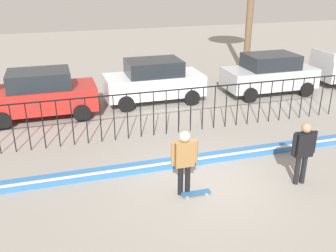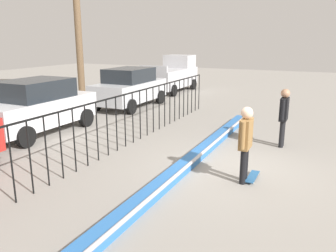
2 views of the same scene
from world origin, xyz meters
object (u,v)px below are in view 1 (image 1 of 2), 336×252
Objects in this scene: skateboard at (196,193)px; parked_car_white at (154,81)px; parked_car_red at (41,94)px; skateboarder at (184,157)px; parked_car_silver at (269,74)px; camera_operator at (304,148)px.

skateboard is 7.93m from parked_car_white.
parked_car_red is 1.00× the size of parked_car_white.
skateboarder is 1.07m from skateboard.
parked_car_silver is at bearing 30.19° from skateboarder.
skateboarder is 7.94m from parked_car_red.
parked_car_red is 1.00× the size of parked_car_silver.
parked_car_white is (-2.03, 8.08, -0.12)m from camera_operator.
parked_car_silver reaches higher than camera_operator.
camera_operator is 0.42× the size of parked_car_white.
camera_operator is (3.25, -0.42, 0.01)m from skateboarder.
parked_car_silver is at bearing 64.00° from skateboard.
parked_car_red is at bearing -0.37° from camera_operator.
skateboard is at bearing -94.10° from parked_car_white.
skateboarder is 7.76m from parked_car_white.
skateboard is at bearing 42.27° from camera_operator.
parked_car_silver is (3.52, 7.67, -0.12)m from camera_operator.
skateboard is 9.89m from parked_car_silver.
skateboarder is 2.25× the size of skateboard.
parked_car_red reaches higher than camera_operator.
parked_car_red reaches higher than skateboard.
skateboarder is 0.42× the size of parked_car_white.
parked_car_silver is (5.55, -0.41, 0.00)m from parked_car_white.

